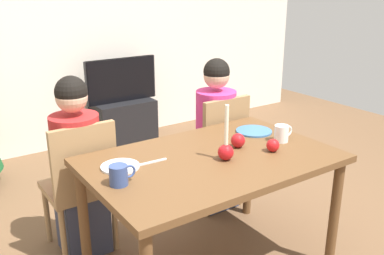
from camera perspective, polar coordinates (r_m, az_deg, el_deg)
The scene contains 16 objects.
back_wall at distance 4.60m, azimuth -17.58°, elevation 13.15°, with size 6.40×0.10×2.60m, color silver.
dining_table at distance 2.45m, azimuth 2.65°, elevation -5.75°, with size 1.40×0.90×0.75m.
chair_left at distance 2.77m, azimuth -14.61°, elevation -6.89°, with size 0.40×0.40×0.90m.
chair_right at distance 3.25m, azimuth 3.47°, elevation -2.42°, with size 0.40×0.40×0.90m.
person_left_child at distance 2.78m, azimuth -14.94°, elevation -5.57°, with size 0.30×0.30×1.17m.
person_right_child at distance 3.25m, azimuth 3.14°, elevation -1.30°, with size 0.30×0.30×1.17m.
tv_stand at distance 4.72m, azimuth -9.11°, elevation 0.71°, with size 0.64×0.40×0.48m, color black.
tv at distance 4.59m, azimuth -9.42°, elevation 6.29°, with size 0.79×0.05×0.46m.
candle_centerpiece at distance 2.36m, azimuth 4.55°, elevation -2.85°, with size 0.09×0.09×0.32m.
plate_left at distance 2.31m, azimuth -9.57°, elevation -5.17°, with size 0.21×0.21×0.01m, color silver.
plate_right at distance 2.84m, azimuth 8.27°, elevation -0.48°, with size 0.24×0.24×0.01m, color teal.
mug_left at distance 2.11m, azimuth -9.71°, elevation -6.28°, with size 0.14×0.09×0.10m.
mug_right at distance 2.69m, azimuth 11.92°, elevation -0.77°, with size 0.13×0.09×0.10m.
fork_left at distance 2.35m, azimuth -5.40°, elevation -4.64°, with size 0.18×0.01×0.01m, color silver.
apple_near_candle at distance 2.56m, azimuth 6.16°, elevation -1.74°, with size 0.09×0.09×0.09m, color #AE151A.
apple_by_left_plate at distance 2.52m, azimuth 10.76°, elevation -2.36°, with size 0.08×0.08×0.08m, color red.
Camera 1 is at (-1.35, -1.78, 1.68)m, focal length 39.90 mm.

